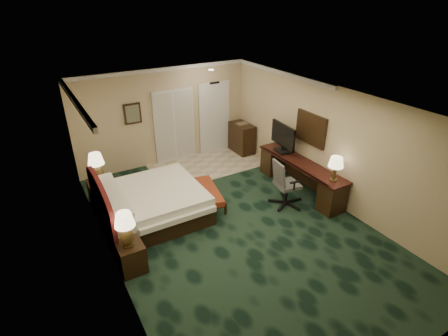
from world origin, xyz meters
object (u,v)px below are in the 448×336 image
nightstand_far (101,193)px  lamp_near (126,229)px  nightstand_near (131,257)px  bed (153,204)px  desk (300,176)px  minibar (242,138)px  tv (283,138)px  desk_chair (288,183)px  bed_bench (208,197)px  lamp_far (97,167)px

nightstand_far → lamp_near: 2.51m
nightstand_near → bed: bearing=56.6°
lamp_near → desk: bearing=8.1°
minibar → tv: bearing=-91.3°
nightstand_near → desk_chair: bearing=4.4°
bed → nightstand_near: size_ratio=3.80×
nightstand_far → desk: 4.78m
bed → tv: (3.53, -0.00, 0.81)m
nightstand_near → desk_chair: size_ratio=0.48×
nightstand_far → nightstand_near: bearing=-90.5°
tv → desk: bearing=-82.9°
bed_bench → desk: size_ratio=0.48×
bed_bench → tv: bearing=16.4°
lamp_near → tv: (4.45, 1.37, 0.26)m
nightstand_near → lamp_near: bearing=-173.5°
tv → minibar: (0.04, 1.96, -0.70)m
lamp_near → desk_chair: 3.80m
nightstand_near → desk_chair: desk_chair is taller
tv → lamp_far: bearing=170.8°
tv → desk_chair: 1.40m
lamp_far → desk: lamp_far is taller
lamp_far → tv: bearing=-14.5°
bed → desk_chair: (2.85, -1.08, 0.24)m
nightstand_near → lamp_far: lamp_far is taller
nightstand_near → minibar: minibar is taller
lamp_near → bed_bench: size_ratio=0.52×
lamp_far → minibar: (4.42, 0.83, -0.49)m
lamp_far → lamp_near: bearing=-91.8°
bed_bench → desk_chair: (1.60, -0.89, 0.36)m
bed → tv: size_ratio=2.17×
nightstand_near → lamp_far: 2.58m
lamp_near → bed_bench: bearing=28.5°
minibar → nightstand_far: bearing=-168.7°
nightstand_far → desk: bearing=-22.1°
desk → nightstand_far: bearing=157.9°
nightstand_far → tv: 4.61m
desk → tv: tv is taller
nightstand_far → tv: (4.41, -1.07, 0.84)m
lamp_far → bed_bench: 2.58m
desk → tv: (-0.02, 0.73, 0.76)m
bed_bench → desk_chair: size_ratio=1.11×
minibar → lamp_far: bearing=-169.4°
bed_bench → desk_chair: desk_chair is taller
lamp_far → desk_chair: bearing=-30.8°
nightstand_far → desk: size_ratio=0.23×
lamp_near → bed_bench: 2.56m
nightstand_far → lamp_far: 0.64m
bed_bench → tv: size_ratio=1.32×
bed → lamp_far: lamp_far is taller
nightstand_near → desk: bearing=8.2°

